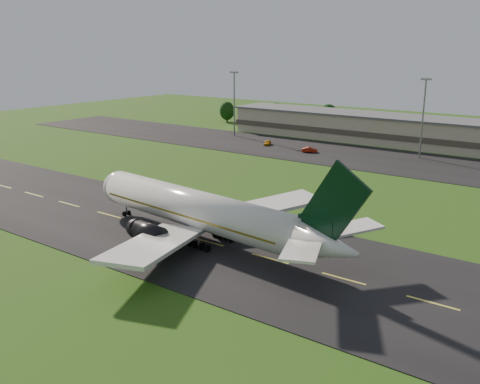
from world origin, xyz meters
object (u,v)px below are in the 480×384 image
Objects in this scene: service_vehicle_a at (267,143)px; light_mast_centre at (424,109)px; airliner at (201,211)px; service_vehicle_b at (310,150)px; terminal at (444,135)px; light_mast_west at (234,96)px.

light_mast_centre is at bearing -9.22° from service_vehicle_a.
airliner is 12.14× the size of service_vehicle_b.
light_mast_centre is at bearing 91.20° from airliner.
terminal is 34.33× the size of service_vehicle_b.
terminal is at bearing 9.14° from service_vehicle_a.
terminal is (7.55, 96.27, -0.67)m from airliner.
airliner is 96.56m from terminal.
light_mast_west is 1.00× the size of light_mast_centre.
airliner is 2.52× the size of light_mast_west.
service_vehicle_a is (18.10, -8.04, -11.96)m from light_mast_west.
service_vehicle_b is at bearing -17.45° from light_mast_west.
terminal is at bearing 14.76° from light_mast_west.
light_mast_centre is at bearing 0.00° from light_mast_west.
airliner is 12.80× the size of service_vehicle_a.
service_vehicle_a is 15.62m from service_vehicle_b.
airliner is at bearing -56.08° from light_mast_west.
service_vehicle_b is (-27.88, -26.72, -3.20)m from terminal.
service_vehicle_b is at bearing -29.28° from service_vehicle_a.
light_mast_centre is 5.08× the size of service_vehicle_a.
airliner reaches higher than service_vehicle_a.
light_mast_west reaches higher than terminal.
light_mast_west is 5.08× the size of service_vehicle_a.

